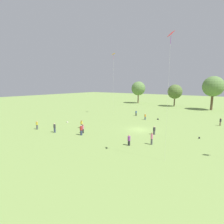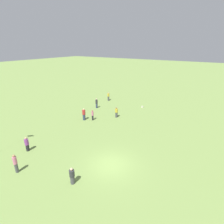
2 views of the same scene
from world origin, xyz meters
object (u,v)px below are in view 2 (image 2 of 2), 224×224
at_px(picnic_bag_0, 142,107).
at_px(person_2, 72,176).
at_px(person_5, 97,103).
at_px(person_9, 116,112).
at_px(person_7, 27,144).
at_px(person_8, 93,115).
at_px(person_6, 15,163).
at_px(person_4, 84,114).
at_px(person_0, 108,97).

bearing_deg(picnic_bag_0, person_2, 7.63).
relative_size(person_5, person_9, 1.08).
xyz_separation_m(person_5, person_7, (15.22, 2.13, -0.09)).
height_order(person_5, person_8, person_5).
relative_size(person_5, person_7, 1.09).
xyz_separation_m(person_2, person_7, (-0.83, -7.70, 0.05)).
bearing_deg(person_6, person_2, -50.51).
bearing_deg(person_6, person_9, 17.75).
height_order(person_2, person_8, person_8).
height_order(person_6, person_8, person_6).
relative_size(person_6, person_9, 1.12).
bearing_deg(person_8, person_4, 0.04).
height_order(person_2, picnic_bag_0, person_2).
bearing_deg(person_6, person_4, 33.52).
distance_m(person_0, person_2, 23.44).
bearing_deg(person_0, person_8, -132.15).
bearing_deg(person_8, person_2, 90.87).
height_order(person_4, person_9, person_4).
xyz_separation_m(person_0, person_2, (20.95, 10.51, -0.10)).
xyz_separation_m(person_5, picnic_bag_0, (-4.79, 7.04, -0.76)).
bearing_deg(person_8, person_9, -160.88).
bearing_deg(person_8, person_6, 66.43).
distance_m(person_4, person_8, 1.35).
height_order(person_0, person_7, person_0).
relative_size(person_4, person_6, 1.00).
height_order(person_2, person_4, person_4).
distance_m(person_6, person_7, 3.55).
bearing_deg(person_5, person_8, 175.29).
height_order(person_0, person_8, person_0).
xyz_separation_m(person_2, person_9, (-14.28, -4.44, 0.06)).
bearing_deg(person_8, picnic_bag_0, -144.24).
relative_size(person_8, picnic_bag_0, 4.57).
xyz_separation_m(person_7, person_9, (-13.45, 3.27, 0.01)).
distance_m(person_2, person_5, 18.82).
height_order(person_8, person_9, same).
height_order(person_5, picnic_bag_0, person_5).
xyz_separation_m(person_0, person_4, (10.33, 2.41, 0.06)).
height_order(person_5, person_6, person_6).
relative_size(person_5, person_8, 1.08).
height_order(person_0, person_9, person_0).
bearing_deg(person_2, person_9, -167.01).
height_order(person_4, person_7, person_4).
xyz_separation_m(person_2, person_8, (-11.31, -6.94, 0.09)).
height_order(person_7, picnic_bag_0, person_7).
bearing_deg(person_7, person_5, -41.23).
bearing_deg(person_8, person_5, -89.32).
bearing_deg(person_2, person_7, -100.43).
distance_m(person_0, person_8, 10.28).
xyz_separation_m(person_8, person_9, (-2.96, 2.51, -0.03)).
distance_m(person_2, person_4, 13.36).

